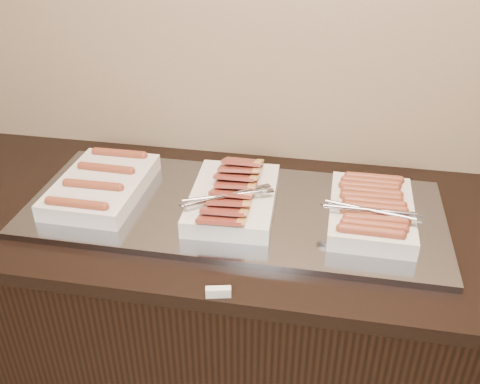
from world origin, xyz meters
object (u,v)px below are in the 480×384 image
object	(u,v)px
warming_tray	(234,209)
dish_right	(371,210)
counter	(232,322)
dish_center	(233,197)
dish_left	(102,185)

from	to	relation	value
warming_tray	dish_right	world-z (taller)	dish_right
dish_right	counter	bearing A→B (deg)	179.91
dish_center	warming_tray	bearing A→B (deg)	55.21
dish_left	dish_center	bearing A→B (deg)	0.19
counter	dish_center	world-z (taller)	dish_center
warming_tray	dish_left	distance (m)	0.41
counter	dish_center	xyz separation A→B (m)	(0.01, -0.00, 0.50)
counter	dish_left	size ratio (longest dim) A/B	5.57
counter	dish_right	size ratio (longest dim) A/B	6.03
counter	dish_left	xyz separation A→B (m)	(-0.40, -0.00, 0.50)
counter	dish_right	distance (m)	0.64
warming_tray	dish_center	xyz separation A→B (m)	(-0.00, -0.00, 0.04)
dish_left	dish_right	bearing A→B (deg)	0.46
dish_left	dish_right	xyz separation A→B (m)	(0.79, -0.00, 0.01)
counter	dish_left	world-z (taller)	dish_left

